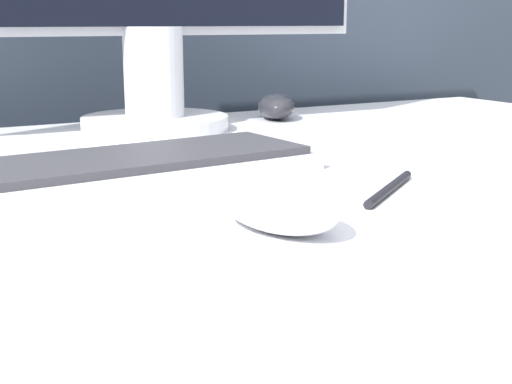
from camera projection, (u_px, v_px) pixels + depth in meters
partition_panel at (77, 232)px, 1.25m from camera, size 5.00×0.03×1.12m
computer_mouse_near at (278, 204)px, 0.51m from camera, size 0.09×0.12×0.04m
keyboard at (123, 168)px, 0.68m from camera, size 0.39×0.17×0.02m
computer_mouse_far at (276, 107)px, 1.10m from camera, size 0.09×0.11×0.04m
pen at (389, 188)px, 0.63m from camera, size 0.11×0.08×0.01m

